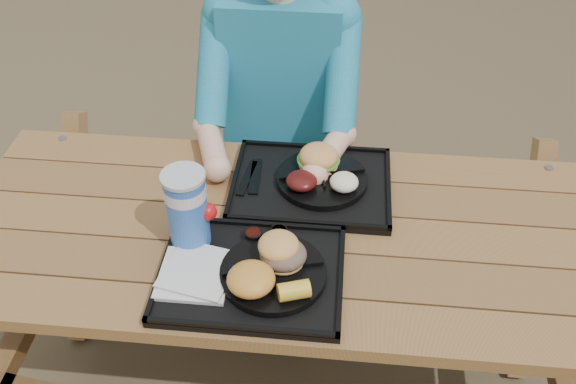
# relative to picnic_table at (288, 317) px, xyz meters

# --- Properties ---
(picnic_table) EXTENTS (1.80, 1.49, 0.75)m
(picnic_table) POSITION_rel_picnic_table_xyz_m (0.00, 0.00, 0.00)
(picnic_table) COLOR #999999
(picnic_table) RESTS_ON ground
(tray_near) EXTENTS (0.45, 0.35, 0.02)m
(tray_near) POSITION_rel_picnic_table_xyz_m (-0.07, -0.18, 0.39)
(tray_near) COLOR black
(tray_near) RESTS_ON picnic_table
(tray_far) EXTENTS (0.45, 0.35, 0.02)m
(tray_far) POSITION_rel_picnic_table_xyz_m (0.05, 0.17, 0.39)
(tray_far) COLOR black
(tray_far) RESTS_ON picnic_table
(plate_near) EXTENTS (0.26, 0.26, 0.02)m
(plate_near) POSITION_rel_picnic_table_xyz_m (-0.02, -0.19, 0.41)
(plate_near) COLOR black
(plate_near) RESTS_ON tray_near
(plate_far) EXTENTS (0.26, 0.26, 0.02)m
(plate_far) POSITION_rel_picnic_table_xyz_m (0.08, 0.18, 0.41)
(plate_far) COLOR black
(plate_far) RESTS_ON tray_far
(napkin_stack) EXTENTS (0.17, 0.17, 0.02)m
(napkin_stack) POSITION_rel_picnic_table_xyz_m (-0.21, -0.21, 0.40)
(napkin_stack) COLOR silver
(napkin_stack) RESTS_ON tray_near
(soda_cup) EXTENTS (0.10, 0.10, 0.21)m
(soda_cup) POSITION_rel_picnic_table_xyz_m (-0.24, -0.09, 0.50)
(soda_cup) COLOR blue
(soda_cup) RESTS_ON tray_near
(condiment_bbq) EXTENTS (0.05, 0.05, 0.03)m
(condiment_bbq) POSITION_rel_picnic_table_xyz_m (-0.08, -0.07, 0.41)
(condiment_bbq) COLOR black
(condiment_bbq) RESTS_ON tray_near
(condiment_mustard) EXTENTS (0.04, 0.04, 0.03)m
(condiment_mustard) POSITION_rel_picnic_table_xyz_m (-0.02, -0.05, 0.41)
(condiment_mustard) COLOR yellow
(condiment_mustard) RESTS_ON tray_near
(sandwich) EXTENTS (0.11, 0.11, 0.11)m
(sandwich) POSITION_rel_picnic_table_xyz_m (0.00, -0.15, 0.47)
(sandwich) COLOR #EAA852
(sandwich) RESTS_ON plate_near
(mac_cheese) EXTENTS (0.11, 0.11, 0.06)m
(mac_cheese) POSITION_rel_picnic_table_xyz_m (-0.06, -0.25, 0.44)
(mac_cheese) COLOR gold
(mac_cheese) RESTS_ON plate_near
(corn_cob) EXTENTS (0.09, 0.09, 0.04)m
(corn_cob) POSITION_rel_picnic_table_xyz_m (0.04, -0.27, 0.44)
(corn_cob) COLOR yellow
(corn_cob) RESTS_ON plate_near
(cutlery_far) EXTENTS (0.04, 0.16, 0.01)m
(cutlery_far) POSITION_rel_picnic_table_xyz_m (-0.11, 0.18, 0.40)
(cutlery_far) COLOR black
(cutlery_far) RESTS_ON tray_far
(burger) EXTENTS (0.11, 0.11, 0.10)m
(burger) POSITION_rel_picnic_table_xyz_m (0.07, 0.23, 0.47)
(burger) COLOR #EE9F54
(burger) RESTS_ON plate_far
(baked_beans) EXTENTS (0.09, 0.09, 0.04)m
(baked_beans) POSITION_rel_picnic_table_xyz_m (0.02, 0.13, 0.43)
(baked_beans) COLOR #4C100F
(baked_beans) RESTS_ON plate_far
(potato_salad) EXTENTS (0.08, 0.08, 0.04)m
(potato_salad) POSITION_rel_picnic_table_xyz_m (0.14, 0.14, 0.44)
(potato_salad) COLOR white
(potato_salad) RESTS_ON plate_far
(diner) EXTENTS (0.48, 0.84, 1.28)m
(diner) POSITION_rel_picnic_table_xyz_m (-0.08, 0.60, 0.27)
(diner) COLOR #1B9DC0
(diner) RESTS_ON ground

